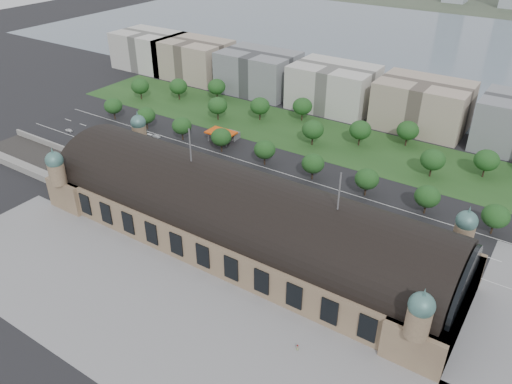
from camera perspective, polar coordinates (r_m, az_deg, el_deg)
The scene contains 49 objects.
ground at distance 174.96m, azimuth -1.81°, elevation -5.58°, with size 900.00×900.00×0.00m, color black.
station at distance 169.08m, azimuth -1.87°, elevation -2.78°, with size 150.00×48.40×44.30m.
track_cutting at distance 245.42m, azimuth -23.66°, elevation 3.21°, with size 70.00×24.00×3.10m.
plaza_south at distance 144.70m, azimuth -8.88°, elevation -15.46°, with size 190.00×48.00×0.12m, color gray.
road_slab at distance 210.82m, azimuth -0.31°, elevation 1.31°, with size 260.00×26.00×0.10m, color black.
grass_belt at distance 251.45m, azimuth 7.69°, elevation 6.12°, with size 300.00×45.00×0.10m, color #23491D.
petrol_station at distance 246.99m, azimuth -3.34°, elevation 6.64°, with size 14.00×13.00×5.05m.
lake at distance 433.07m, azimuth 22.36°, elevation 14.69°, with size 700.00×320.00×0.08m, color slate.
far_shore at distance 626.48m, azimuth 26.97°, elevation 18.13°, with size 700.00×120.00×0.14m, color #44513D.
office_0 at distance 365.15m, azimuth -12.06°, elevation 15.56°, with size 45.00×32.00×24.00m, color beige.
office_1 at distance 338.72m, azimuth -7.05°, elevation 14.82°, with size 45.00×32.00×24.00m, color tan.
office_2 at distance 309.80m, azimuth 0.28°, elevation 13.54°, with size 45.00×32.00×24.00m, color gray.
office_3 at distance 286.74m, azimuth 8.83°, elevation 11.75°, with size 45.00×32.00×24.00m, color beige.
office_4 at distance 271.05m, azimuth 18.48°, elevation 9.40°, with size 45.00×32.00×24.00m, color tan.
tree_row_0 at distance 279.77m, azimuth -16.01°, elevation 9.43°, with size 9.60×9.60×11.52m.
tree_row_1 at distance 262.91m, azimuth -12.47°, elevation 8.54°, with size 9.60×9.60×11.52m.
tree_row_2 at distance 247.24m, azimuth -8.48°, elevation 7.50°, with size 9.60×9.60×11.52m.
tree_row_3 at distance 232.99m, azimuth -4.00°, elevation 6.28°, with size 9.60×9.60×11.52m.
tree_row_4 at distance 220.44m, azimuth 1.00°, elevation 4.87°, with size 9.60×9.60×11.52m.
tree_row_5 at distance 209.89m, azimuth 6.53°, elevation 3.25°, with size 9.60×9.60×11.52m.
tree_row_6 at distance 201.67m, azimuth 12.55°, elevation 1.46°, with size 9.60×9.60×11.52m.
tree_row_7 at distance 196.05m, azimuth 18.99°, elevation -0.48°, with size 9.60×9.60×11.52m.
tree_row_8 at distance 193.27m, azimuth 25.72°, elevation -2.50°, with size 9.60×9.60×11.52m.
tree_belt_0 at distance 305.35m, azimuth -13.12°, elevation 11.71°, with size 10.40×10.40×12.48m.
tree_belt_1 at distance 300.67m, azimuth -8.87°, elevation 11.84°, with size 10.40×10.40×12.48m.
tree_belt_2 at distance 297.62m, azimuth -4.52°, elevation 11.92°, with size 10.40×10.40×12.48m.
tree_belt_3 at distance 268.81m, azimuth -4.41°, elevation 9.82°, with size 10.40×10.40×12.48m.
tree_belt_4 at distance 267.56m, azimuth 0.45°, elevation 9.81°, with size 10.40×10.40×12.48m.
tree_belt_5 at distance 268.19m, azimuth 5.33°, elevation 9.73°, with size 10.40×10.40×12.48m.
tree_belt_6 at distance 240.36m, azimuth 6.52°, elevation 7.11°, with size 10.40×10.40×12.48m.
tree_belt_7 at distance 243.45m, azimuth 11.83°, elevation 6.95°, with size 10.40×10.40×12.48m.
tree_belt_8 at distance 248.54m, azimuth 16.97°, elevation 6.75°, with size 10.40×10.40×12.48m.
tree_belt_9 at distance 223.13m, azimuth 19.56°, elevation 3.50°, with size 10.40×10.40×12.48m.
tree_belt_10 at distance 231.19m, azimuth 24.86°, elevation 3.31°, with size 10.40×10.40×12.48m.
traffic_car_0 at distance 273.69m, azimuth -20.60°, elevation 6.64°, with size 1.79×4.45×1.52m, color white.
traffic_car_1 at distance 254.48m, azimuth -11.31°, elevation 6.26°, with size 1.43×4.10×1.35m, color #979CA0.
traffic_car_2 at distance 231.39m, azimuth -10.00°, elevation 3.87°, with size 2.73×5.92×1.64m, color black.
traffic_car_4 at distance 189.52m, azimuth 6.16°, elevation -2.33°, with size 1.78×4.42×1.51m, color #161F40.
parked_car_0 at distance 227.41m, azimuth -12.98°, elevation 3.03°, with size 1.74×4.99×1.64m, color black.
parked_car_1 at distance 221.00m, azimuth -11.18°, elevation 2.38°, with size 2.60×5.64×1.57m, color maroon.
parked_car_2 at distance 215.89m, azimuth -9.59°, elevation 1.79°, with size 1.81×4.44×1.29m, color #171A41.
parked_car_3 at distance 223.79m, azimuth -10.56°, elevation 2.81°, with size 1.70×4.22×1.44m, color slate.
parked_car_4 at distance 217.29m, azimuth -8.54°, elevation 2.12°, with size 1.61×4.60×1.52m, color silver.
parked_car_5 at distance 198.71m, azimuth -3.12°, elevation -0.51°, with size 2.16×4.68×1.30m, color gray.
parked_car_6 at distance 202.43m, azimuth -4.75°, elevation 0.10°, with size 2.22×5.47×1.59m, color black.
bus_west at distance 200.37m, azimuth -1.26°, elevation 0.22°, with size 3.13×13.39×3.73m, color red.
bus_mid at distance 189.57m, azimuth 8.37°, elevation -2.22°, with size 2.50×10.69×2.98m, color white.
bus_east at distance 181.18m, azimuth 13.55°, elevation -4.43°, with size 3.04×12.99×3.62m, color beige.
pedestrian_0 at distance 138.37m, azimuth 4.76°, elevation -17.29°, with size 0.93×0.53×1.90m, color gray.
Camera 1 is at (82.55, -114.32, 103.58)m, focal length 35.00 mm.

